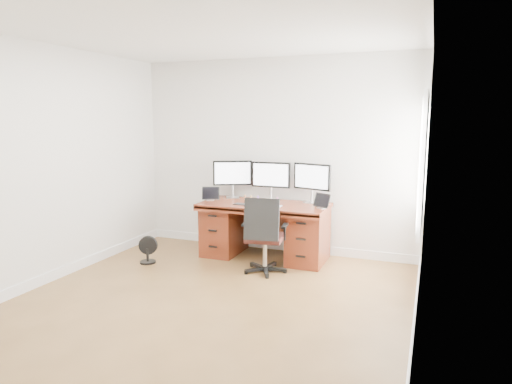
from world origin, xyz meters
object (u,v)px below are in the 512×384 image
(floor_fan, at_px, (147,250))
(keyboard, at_px, (257,204))
(office_chair, at_px, (264,248))
(monitor_center, at_px, (271,176))
(desk, at_px, (265,228))

(floor_fan, relative_size, keyboard, 1.15)
(office_chair, relative_size, keyboard, 3.08)
(floor_fan, bearing_deg, monitor_center, 19.18)
(office_chair, distance_m, keyboard, 0.68)
(office_chair, relative_size, monitor_center, 1.73)
(office_chair, height_order, keyboard, office_chair)
(floor_fan, height_order, keyboard, keyboard)
(desk, distance_m, monitor_center, 0.72)
(floor_fan, relative_size, monitor_center, 0.65)
(keyboard, bearing_deg, monitor_center, 81.95)
(keyboard, bearing_deg, floor_fan, -154.98)
(desk, height_order, office_chair, office_chair)
(desk, xyz_separation_m, office_chair, (0.21, -0.61, -0.09))
(office_chair, bearing_deg, desk, 101.34)
(desk, distance_m, office_chair, 0.65)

